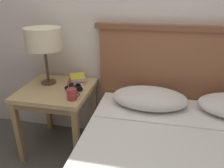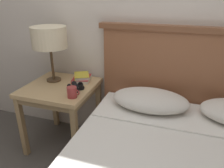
% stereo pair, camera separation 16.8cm
% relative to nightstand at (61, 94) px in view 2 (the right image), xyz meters
% --- Properties ---
extents(wall_back, '(8.00, 0.06, 2.60)m').
position_rel_nightstand_xyz_m(wall_back, '(0.57, 0.34, 0.77)').
color(wall_back, silver).
rests_on(wall_back, ground_plane).
extents(nightstand, '(0.58, 0.58, 0.61)m').
position_rel_nightstand_xyz_m(nightstand, '(0.00, 0.00, 0.00)').
color(nightstand, tan).
rests_on(nightstand, ground_plane).
extents(table_lamp, '(0.30, 0.30, 0.49)m').
position_rel_nightstand_xyz_m(table_lamp, '(-0.12, 0.09, 0.47)').
color(table_lamp, '#4C3823').
rests_on(table_lamp, nightstand).
extents(book_on_nightstand, '(0.19, 0.23, 0.03)m').
position_rel_nightstand_xyz_m(book_on_nightstand, '(0.13, 0.17, 0.10)').
color(book_on_nightstand, silver).
rests_on(book_on_nightstand, nightstand).
extents(book_stacked_on_top, '(0.20, 0.21, 0.03)m').
position_rel_nightstand_xyz_m(book_stacked_on_top, '(0.13, 0.17, 0.13)').
color(book_stacked_on_top, silver).
rests_on(book_stacked_on_top, book_on_nightstand).
extents(binoculars_pair, '(0.16, 0.16, 0.05)m').
position_rel_nightstand_xyz_m(binoculars_pair, '(0.17, -0.03, 0.10)').
color(binoculars_pair, black).
rests_on(binoculars_pair, nightstand).
extents(coffee_mug, '(0.10, 0.08, 0.08)m').
position_rel_nightstand_xyz_m(coffee_mug, '(0.21, -0.17, 0.12)').
color(coffee_mug, '#993333').
rests_on(coffee_mug, nightstand).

